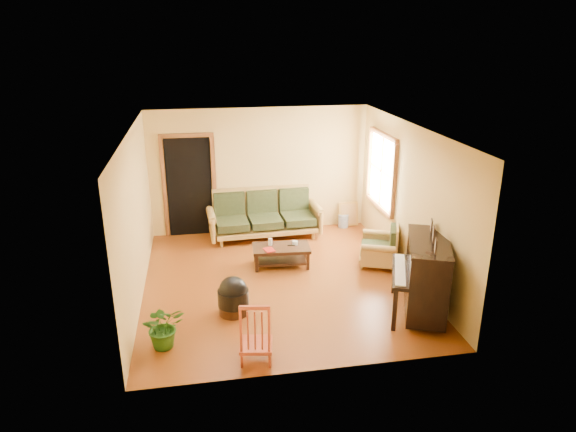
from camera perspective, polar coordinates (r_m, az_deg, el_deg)
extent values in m
plane|color=#612A0C|center=(8.82, -0.98, -7.25)|extent=(5.00, 5.00, 0.00)
cube|color=black|center=(10.67, -10.89, 3.17)|extent=(1.08, 0.16, 2.05)
cube|color=white|center=(10.01, 10.38, 4.94)|extent=(0.12, 1.36, 1.46)
cube|color=#A37E3B|center=(10.50, -2.59, 0.15)|extent=(2.31, 1.06, 0.97)
cube|color=black|center=(9.31, -0.76, -4.46)|extent=(1.06, 0.63, 0.37)
cube|color=#A37E3B|center=(9.43, 10.00, -3.11)|extent=(0.97, 0.99, 0.78)
cube|color=black|center=(7.89, 15.08, -6.65)|extent=(1.21, 1.52, 1.17)
cylinder|color=black|center=(7.82, -6.09, -9.27)|extent=(0.58, 0.58, 0.44)
cube|color=#9B351C|center=(6.69, -3.59, -12.50)|extent=(0.48, 0.51, 0.88)
cube|color=#BA933E|center=(11.23, 6.72, 0.25)|extent=(0.43, 0.11, 0.57)
cylinder|color=#335599|center=(11.22, 6.15, -0.53)|extent=(0.25, 0.25, 0.28)
imported|color=#235618|center=(7.18, -13.63, -11.82)|extent=(0.64, 0.58, 0.62)
imported|color=maroon|center=(9.04, -2.58, -3.88)|extent=(0.22, 0.26, 0.02)
cylinder|color=white|center=(9.28, -1.99, -2.88)|extent=(0.09, 0.09, 0.13)
cylinder|color=white|center=(9.31, 0.79, -3.00)|extent=(0.12, 0.12, 0.07)
cube|color=black|center=(9.27, 0.35, -3.27)|extent=(0.14, 0.04, 0.01)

